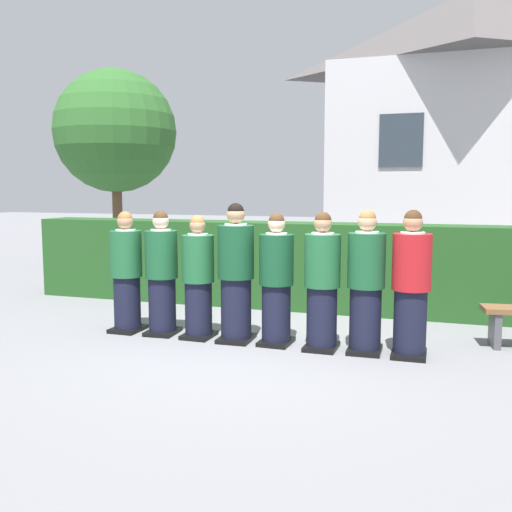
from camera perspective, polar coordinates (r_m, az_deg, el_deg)
The scene contains 12 objects.
ground_plane at distance 7.01m, azimuth 0.00°, elevation -8.55°, with size 60.00×60.00×0.00m, color slate.
student_front_row_0 at distance 7.61m, azimuth -12.66°, elevation -1.81°, with size 0.40×0.49×1.56m.
student_front_row_1 at distance 7.38m, azimuth -9.29°, elevation -1.95°, with size 0.41×0.47×1.57m.
student_front_row_2 at distance 7.15m, azimuth -5.73°, elevation -2.36°, with size 0.40×0.48×1.52m.
student_front_row_3 at distance 6.95m, azimuth -1.99°, elevation -1.97°, with size 0.44×0.53×1.67m.
student_front_row_4 at distance 6.81m, azimuth 2.02°, elevation -2.63°, with size 0.41×0.46×1.56m.
student_front_row_5 at distance 6.63m, azimuth 6.54°, elevation -2.82°, with size 0.41×0.45×1.58m.
student_front_row_6 at distance 6.58m, azimuth 10.80°, elevation -2.85°, with size 0.42×0.51×1.61m.
student_in_red_blazer at distance 6.53m, azimuth 15.05°, elevation -3.02°, with size 0.42×0.51×1.62m.
hedge at distance 8.91m, azimuth 4.37°, elevation -0.95°, with size 8.96×0.70×1.32m.
school_building_main at distance 14.68m, azimuth 20.11°, elevation 11.84°, with size 6.28×4.28×6.35m.
oak_tree_left at distance 14.62m, azimuth -13.72°, elevation 11.83°, with size 2.93×2.93×4.67m.
Camera 1 is at (2.14, -6.42, 1.85)m, focal length 40.53 mm.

